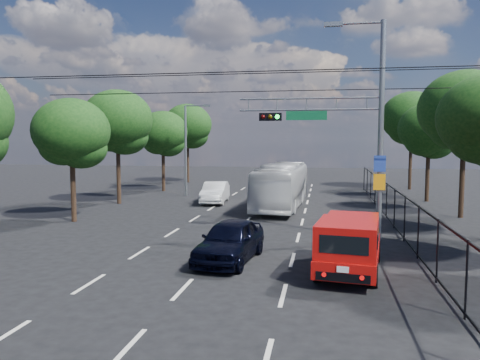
% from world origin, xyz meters
% --- Properties ---
extents(ground, '(120.00, 120.00, 0.00)m').
position_xyz_m(ground, '(0.00, 0.00, 0.00)').
color(ground, black).
rests_on(ground, ground).
extents(lane_markings, '(6.12, 38.00, 0.01)m').
position_xyz_m(lane_markings, '(-0.00, 14.00, 0.01)').
color(lane_markings, beige).
rests_on(lane_markings, ground).
extents(signal_mast, '(6.43, 0.39, 9.50)m').
position_xyz_m(signal_mast, '(5.28, 7.99, 5.24)').
color(signal_mast, slate).
rests_on(signal_mast, ground).
extents(streetlight_left, '(2.09, 0.22, 7.08)m').
position_xyz_m(streetlight_left, '(-6.33, 22.00, 3.94)').
color(streetlight_left, slate).
rests_on(streetlight_left, ground).
extents(utility_wires, '(22.00, 5.04, 0.74)m').
position_xyz_m(utility_wires, '(0.00, 8.83, 7.23)').
color(utility_wires, black).
rests_on(utility_wires, ground).
extents(fence_right, '(0.06, 34.03, 2.00)m').
position_xyz_m(fence_right, '(7.60, 12.17, 1.03)').
color(fence_right, black).
rests_on(fence_right, ground).
extents(tree_right_c, '(5.10, 5.10, 8.29)m').
position_xyz_m(tree_right_c, '(11.82, 15.02, 5.73)').
color(tree_right_c, black).
rests_on(tree_right_c, ground).
extents(tree_right_d, '(4.32, 4.32, 7.02)m').
position_xyz_m(tree_right_d, '(11.42, 22.02, 4.85)').
color(tree_right_d, black).
rests_on(tree_right_d, ground).
extents(tree_right_e, '(5.28, 5.28, 8.58)m').
position_xyz_m(tree_right_e, '(11.62, 30.02, 5.94)').
color(tree_right_e, black).
rests_on(tree_right_e, ground).
extents(tree_left_b, '(4.08, 4.08, 6.63)m').
position_xyz_m(tree_left_b, '(-9.18, 10.02, 4.58)').
color(tree_left_b, black).
rests_on(tree_left_b, ground).
extents(tree_left_c, '(4.80, 4.80, 7.80)m').
position_xyz_m(tree_left_c, '(-9.78, 17.02, 5.40)').
color(tree_left_c, black).
rests_on(tree_left_c, ground).
extents(tree_left_d, '(4.20, 4.20, 6.83)m').
position_xyz_m(tree_left_d, '(-9.38, 25.02, 4.72)').
color(tree_left_d, black).
rests_on(tree_left_d, ground).
extents(tree_left_e, '(4.92, 4.92, 7.99)m').
position_xyz_m(tree_left_e, '(-9.58, 33.02, 5.53)').
color(tree_left_e, black).
rests_on(tree_left_e, ground).
extents(red_pickup, '(2.48, 5.28, 1.90)m').
position_xyz_m(red_pickup, '(4.99, 2.72, 1.01)').
color(red_pickup, black).
rests_on(red_pickup, ground).
extents(navy_hatchback, '(2.28, 4.62, 1.52)m').
position_xyz_m(navy_hatchback, '(0.75, 3.47, 0.76)').
color(navy_hatchback, black).
rests_on(navy_hatchback, ground).
extents(white_bus, '(2.91, 10.41, 2.87)m').
position_xyz_m(white_bus, '(1.42, 17.22, 1.44)').
color(white_bus, silver).
rests_on(white_bus, ground).
extents(white_van, '(1.88, 4.51, 1.45)m').
position_xyz_m(white_van, '(-3.36, 18.60, 0.73)').
color(white_van, silver).
rests_on(white_van, ground).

